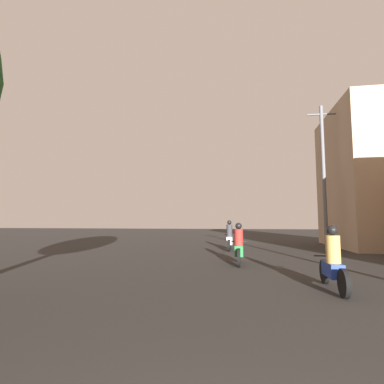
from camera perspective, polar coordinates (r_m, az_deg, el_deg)
motorcycle_blue at (r=7.88m, az=25.26°, el=-12.29°), size 0.60×2.10×1.50m
motorcycle_green at (r=11.35m, az=8.92°, el=-10.46°), size 0.60×1.91×1.53m
motorcycle_white at (r=16.77m, az=7.16°, el=-8.73°), size 0.60×1.94×1.64m
building_right_far at (r=21.32m, az=30.26°, el=2.38°), size 4.01×7.52×8.51m
utility_pole_far at (r=18.76m, az=23.80°, el=3.28°), size 1.60×0.20×8.31m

